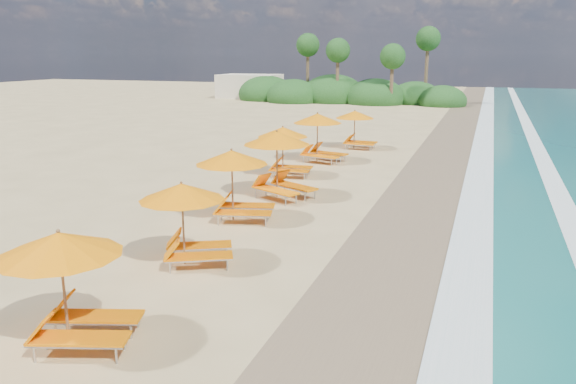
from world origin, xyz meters
The scene contains 12 objects.
ground centered at (0.00, 0.00, 0.00)m, with size 160.00×160.00×0.00m, color tan.
wet_sand centered at (4.00, 0.00, 0.01)m, with size 4.00×160.00×0.01m, color olive.
surf_foam centered at (6.70, 0.00, 0.03)m, with size 4.00×160.00×0.01m.
station_2 centered at (-1.35, -8.13, 1.29)m, with size 2.92×2.85×2.30m.
station_3 centered at (-1.40, -3.66, 1.25)m, with size 2.96×2.95×2.23m.
station_4 centered at (-1.89, 0.41, 1.35)m, with size 2.99×2.89×2.40m.
station_5 centered at (-1.60, 3.67, 1.45)m, with size 3.41×3.40×2.58m.
station_6 centered at (-2.68, 7.34, 1.27)m, with size 2.64×2.50×2.27m.
station_7 centered at (-2.22, 11.15, 1.40)m, with size 3.06×2.95×2.50m.
station_8 centered at (-1.37, 15.73, 1.25)m, with size 2.43×2.25×2.23m.
treeline centered at (-9.94, 45.51, 1.00)m, with size 25.80×8.80×9.74m.
beach_building centered at (-22.00, 48.00, 1.40)m, with size 7.00×5.00×2.80m, color beige.
Camera 1 is at (5.68, -15.96, 5.41)m, focal length 35.15 mm.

